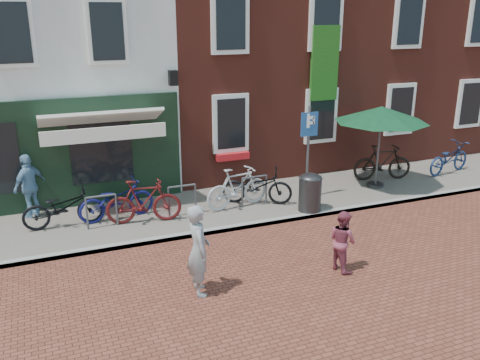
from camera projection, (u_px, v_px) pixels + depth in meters
name	position (u px, v px, depth m)	size (l,w,h in m)	color
ground	(255.00, 228.00, 12.69)	(80.00, 80.00, 0.00)	brown
sidewalk	(266.00, 201.00, 14.35)	(24.00, 3.00, 0.10)	slate
building_stucco	(15.00, 31.00, 15.68)	(8.00, 8.00, 9.00)	silver
building_brick_mid	(229.00, 14.00, 18.00)	(6.00, 8.00, 10.00)	maroon
building_brick_right	(372.00, 13.00, 20.13)	(6.00, 8.00, 10.00)	maroon
litter_bin	(310.00, 190.00, 13.35)	(0.59, 0.59, 1.08)	#2F2E30
parking_sign	(309.00, 139.00, 13.92)	(0.50, 0.07, 2.59)	#4C4C4F
parasol	(382.00, 111.00, 14.69)	(2.71, 2.71, 2.50)	#4C4C4F
woman	(198.00, 250.00, 9.51)	(0.65, 0.42, 1.77)	gray
boy	(342.00, 241.00, 10.46)	(0.62, 0.49, 1.28)	#8C3A4D
cafe_person	(30.00, 186.00, 12.90)	(0.96, 0.40, 1.64)	#709BBD
bicycle_0	(63.00, 207.00, 12.38)	(0.66, 1.90, 1.00)	black
bicycle_1	(144.00, 201.00, 12.59)	(0.52, 1.84, 1.11)	#541213
bicycle_2	(116.00, 200.00, 12.83)	(0.66, 1.90, 1.00)	#131457
bicycle_3	(237.00, 188.00, 13.57)	(0.52, 1.84, 1.11)	#BDBDBF
bicycle_4	(257.00, 186.00, 13.87)	(0.66, 1.90, 1.00)	black
bicycle_5	(382.00, 162.00, 15.82)	(0.52, 1.84, 1.11)	black
bicycle_6	(449.00, 158.00, 16.50)	(0.66, 1.90, 1.00)	navy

